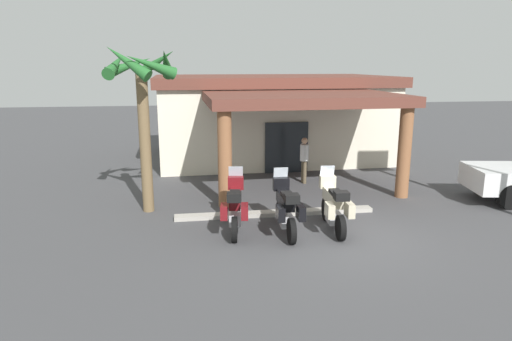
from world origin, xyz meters
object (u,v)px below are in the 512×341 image
motel_building (272,116)px  palm_tree_roadside (142,88)px  motorcycle_cream (334,205)px  motorcycle_maroon (235,207)px  pedestrian (304,157)px  motorcycle_black (286,208)px

motel_building → palm_tree_roadside: 9.19m
motorcycle_cream → palm_tree_roadside: palm_tree_roadside is taller
motorcycle_maroon → motel_building: bearing=-8.4°
palm_tree_roadside → pedestrian: bearing=24.9°
pedestrian → motorcycle_cream: bearing=79.8°
motorcycle_maroon → pedestrian: (3.10, 4.72, 0.31)m
motel_building → pedestrian: 4.93m
motorcycle_black → palm_tree_roadside: size_ratio=0.44×
motel_building → motorcycle_cream: 9.90m
motorcycle_cream → motorcycle_maroon: bearing=87.5°
motel_building → palm_tree_roadside: (-5.18, -7.39, 1.73)m
motorcycle_maroon → motorcycle_cream: 2.66m
pedestrian → palm_tree_roadside: bearing=19.9°
motorcycle_maroon → motorcycle_cream: bearing=-88.6°
motel_building → motorcycle_maroon: bearing=-107.6°
motel_building → palm_tree_roadside: palm_tree_roadside is taller
motorcycle_maroon → palm_tree_roadside: size_ratio=0.44×
motorcycle_black → palm_tree_roadside: 5.43m
motel_building → motorcycle_cream: size_ratio=5.20×
motorcycle_maroon → motorcycle_black: size_ratio=1.00×
pedestrian → motorcycle_maroon: bearing=51.7°
motorcycle_cream → motel_building: bearing=3.1°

